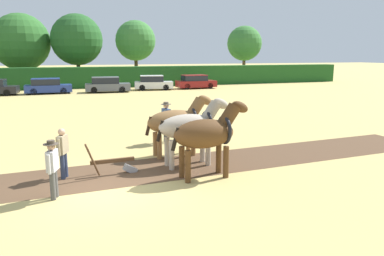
# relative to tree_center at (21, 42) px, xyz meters

# --- Properties ---
(ground_plane) EXTENTS (240.00, 240.00, 0.00)m
(ground_plane) POSITION_rel_tree_center_xyz_m (5.57, -39.90, -5.14)
(ground_plane) COLOR tan
(plowed_furrow_strip) EXTENTS (29.22, 4.31, 0.01)m
(plowed_furrow_strip) POSITION_rel_tree_center_xyz_m (4.12, -38.66, -5.13)
(plowed_furrow_strip) COLOR brown
(plowed_furrow_strip) RESTS_ON ground
(hedgerow) EXTENTS (68.58, 1.89, 2.31)m
(hedgerow) POSITION_rel_tree_center_xyz_m (5.57, -6.44, -3.98)
(hedgerow) COLOR #1E511E
(hedgerow) RESTS_ON ground
(tree_center) EXTENTS (6.80, 6.80, 8.55)m
(tree_center) POSITION_rel_tree_center_xyz_m (0.00, 0.00, 0.00)
(tree_center) COLOR #4C3823
(tree_center) RESTS_ON ground
(tree_center_right) EXTENTS (6.16, 6.16, 8.52)m
(tree_center_right) POSITION_rel_tree_center_xyz_m (6.40, -1.82, 0.29)
(tree_center_right) COLOR #423323
(tree_center_right) RESTS_ON ground
(tree_right) EXTENTS (5.01, 5.01, 7.89)m
(tree_right) POSITION_rel_tree_center_xyz_m (13.43, -2.37, 0.23)
(tree_right) COLOR #4C3823
(tree_right) RESTS_ON ground
(tree_far_right) EXTENTS (4.82, 4.82, 7.59)m
(tree_far_right) POSITION_rel_tree_center_xyz_m (28.84, -1.94, 0.02)
(tree_far_right) COLOR brown
(tree_far_right) RESTS_ON ground
(draft_horse_lead_left) EXTENTS (2.65, 1.05, 2.43)m
(draft_horse_lead_left) POSITION_rel_tree_center_xyz_m (8.67, -39.79, -3.74)
(draft_horse_lead_left) COLOR #513319
(draft_horse_lead_left) RESTS_ON ground
(draft_horse_lead_right) EXTENTS (2.71, 0.99, 2.37)m
(draft_horse_lead_right) POSITION_rel_tree_center_xyz_m (8.59, -38.41, -3.77)
(draft_horse_lead_right) COLOR #B2A38E
(draft_horse_lead_right) RESTS_ON ground
(draft_horse_trail_left) EXTENTS (2.74, 1.05, 2.33)m
(draft_horse_trail_left) POSITION_rel_tree_center_xyz_m (8.52, -37.03, -3.83)
(draft_horse_trail_left) COLOR brown
(draft_horse_trail_left) RESTS_ON ground
(plow) EXTENTS (1.64, 0.48, 1.13)m
(plow) POSITION_rel_tree_center_xyz_m (6.04, -38.56, -4.82)
(plow) COLOR #4C331E
(plow) RESTS_ON ground
(farmer_at_plow) EXTENTS (0.36, 0.60, 1.57)m
(farmer_at_plow) POSITION_rel_tree_center_xyz_m (4.44, -38.44, -4.23)
(farmer_at_plow) COLOR #28334C
(farmer_at_plow) RESTS_ON ground
(farmer_beside_team) EXTENTS (0.45, 0.67, 1.77)m
(farmer_beside_team) POSITION_rel_tree_center_xyz_m (8.68, -34.87, -4.09)
(farmer_beside_team) COLOR #4C4C4C
(farmer_beside_team) RESTS_ON ground
(farmer_onlooker_left) EXTENTS (0.40, 0.61, 1.60)m
(farmer_onlooker_left) POSITION_rel_tree_center_xyz_m (4.18, -40.12, -4.22)
(farmer_onlooker_left) COLOR #4C4C4C
(farmer_onlooker_left) RESTS_ON ground
(parked_car_center_left) EXTENTS (4.28, 1.84, 1.47)m
(parked_car_center_left) POSITION_rel_tree_center_xyz_m (3.10, -11.74, -4.43)
(parked_car_center_left) COLOR navy
(parked_car_center_left) RESTS_ON ground
(parked_car_center) EXTENTS (4.47, 2.12, 1.52)m
(parked_car_center) POSITION_rel_tree_center_xyz_m (8.66, -12.19, -4.41)
(parked_car_center) COLOR #565B66
(parked_car_center) RESTS_ON ground
(parked_car_center_right) EXTENTS (4.26, 2.50, 1.52)m
(parked_car_center_right) POSITION_rel_tree_center_xyz_m (13.57, -11.19, -4.41)
(parked_car_center_right) COLOR silver
(parked_car_center_right) RESTS_ON ground
(parked_car_right) EXTENTS (4.33, 1.94, 1.49)m
(parked_car_right) POSITION_rel_tree_center_xyz_m (18.34, -11.22, -4.42)
(parked_car_right) COLOR maroon
(parked_car_right) RESTS_ON ground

